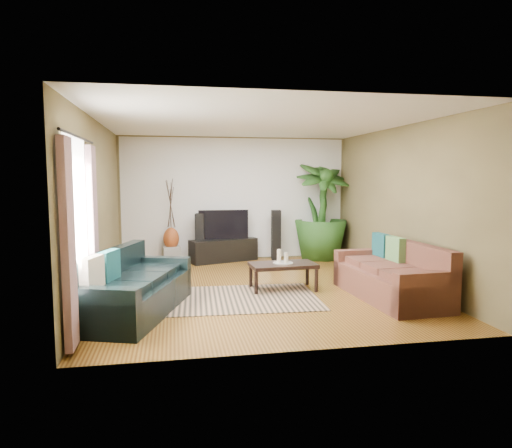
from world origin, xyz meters
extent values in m
plane|color=olive|center=(0.00, 0.00, 0.00)|extent=(5.50, 5.50, 0.00)
plane|color=white|center=(0.00, 0.00, 2.70)|extent=(5.50, 5.50, 0.00)
plane|color=brown|center=(0.00, 2.75, 1.35)|extent=(5.00, 0.00, 5.00)
plane|color=brown|center=(0.00, -2.75, 1.35)|extent=(5.00, 0.00, 5.00)
plane|color=brown|center=(-2.50, 0.00, 1.35)|extent=(0.00, 5.50, 5.50)
plane|color=brown|center=(2.50, 0.00, 1.35)|extent=(0.00, 5.50, 5.50)
plane|color=white|center=(0.00, 2.74, 1.35)|extent=(4.90, 0.00, 4.90)
plane|color=white|center=(-2.48, -1.60, 1.40)|extent=(0.00, 1.80, 1.80)
cube|color=gray|center=(-2.43, -2.35, 1.15)|extent=(0.08, 0.35, 2.20)
cube|color=gray|center=(-2.43, -0.85, 1.15)|extent=(0.08, 0.35, 2.20)
cylinder|color=black|center=(-2.43, -1.60, 2.30)|extent=(0.03, 1.90, 0.03)
cube|color=black|center=(-1.88, -1.06, 0.42)|extent=(1.56, 2.33, 0.85)
cube|color=brown|center=(1.85, -0.95, 0.42)|extent=(1.05, 2.11, 0.85)
cube|color=tan|center=(-0.35, -0.59, 0.01)|extent=(2.35, 1.72, 0.01)
cube|color=black|center=(0.38, -0.14, 0.22)|extent=(1.09, 0.64, 0.43)
cylinder|color=gray|center=(0.38, -0.14, 0.44)|extent=(0.33, 0.33, 0.01)
cylinder|color=white|center=(0.32, -0.11, 0.55)|extent=(0.07, 0.07, 0.21)
cylinder|color=beige|center=(0.42, -0.18, 0.53)|extent=(0.07, 0.07, 0.16)
cylinder|color=beige|center=(0.45, -0.08, 0.52)|extent=(0.07, 0.07, 0.13)
cube|color=black|center=(-0.30, 2.50, 0.24)|extent=(1.53, 0.88, 0.49)
cube|color=black|center=(-0.30, 2.50, 0.81)|extent=(1.07, 0.06, 0.63)
cube|color=black|center=(-0.80, 2.50, 0.53)|extent=(0.23, 0.24, 1.05)
cube|color=black|center=(0.87, 2.50, 0.55)|extent=(0.22, 0.24, 1.10)
imported|color=#234E1A|center=(1.88, 2.46, 1.08)|extent=(1.39, 1.39, 2.16)
cylinder|color=black|center=(1.88, 2.46, 0.15)|extent=(0.40, 0.40, 0.31)
cube|color=#979794|center=(-1.41, 2.50, 0.18)|extent=(0.41, 0.41, 0.36)
ellipsoid|color=#96421B|center=(-1.41, 2.50, 0.53)|extent=(0.33, 0.33, 0.46)
cube|color=brown|center=(-2.25, 0.89, 0.29)|extent=(0.65, 0.65, 0.58)
camera|label=1|loc=(-1.37, -7.25, 1.85)|focal=32.00mm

